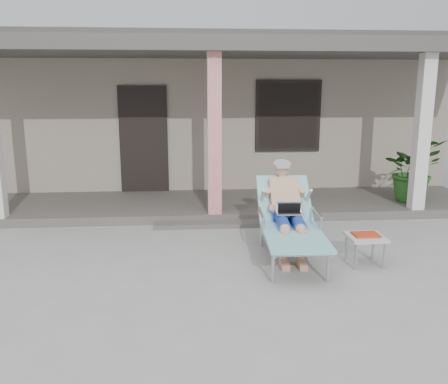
{
  "coord_description": "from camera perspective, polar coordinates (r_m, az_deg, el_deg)",
  "views": [
    {
      "loc": [
        -0.46,
        -5.55,
        2.22
      ],
      "look_at": [
        0.03,
        0.6,
        0.85
      ],
      "focal_mm": 38.0,
      "sensor_mm": 36.0,
      "label": 1
    }
  ],
  "objects": [
    {
      "name": "ground",
      "position": [
        5.99,
        0.16,
        -9.22
      ],
      "size": [
        60.0,
        60.0,
        0.0
      ],
      "primitive_type": "plane",
      "color": "#9E9E99",
      "rests_on": "ground"
    },
    {
      "name": "potted_palm",
      "position": [
        9.37,
        21.73,
        2.47
      ],
      "size": [
        1.32,
        1.25,
        1.16
      ],
      "primitive_type": "imported",
      "rotation": [
        0.0,
        0.0,
        0.43
      ],
      "color": "#26591E",
      "rests_on": "porch_deck"
    },
    {
      "name": "porch_overhang",
      "position": [
        8.52,
        -1.54,
        16.34
      ],
      "size": [
        10.0,
        2.3,
        2.85
      ],
      "color": "silver",
      "rests_on": "porch_deck"
    },
    {
      "name": "porch_step",
      "position": [
        7.72,
        -0.98,
        -3.89
      ],
      "size": [
        2.0,
        0.3,
        0.07
      ],
      "primitive_type": "cube",
      "color": "#605B56",
      "rests_on": "ground"
    },
    {
      "name": "lounger",
      "position": [
        6.31,
        7.82,
        -0.7
      ],
      "size": [
        0.84,
        2.0,
        1.28
      ],
      "rotation": [
        0.0,
        0.0,
        -0.05
      ],
      "color": "#B7B7BC",
      "rests_on": "ground"
    },
    {
      "name": "porch_deck",
      "position": [
        8.82,
        -1.46,
        -1.56
      ],
      "size": [
        10.0,
        2.0,
        0.15
      ],
      "primitive_type": "cube",
      "color": "#605B56",
      "rests_on": "ground"
    },
    {
      "name": "side_table",
      "position": [
        6.29,
        16.67,
        -5.37
      ],
      "size": [
        0.45,
        0.45,
        0.41
      ],
      "rotation": [
        0.0,
        0.0,
        0.0
      ],
      "color": "beige",
      "rests_on": "ground"
    },
    {
      "name": "house",
      "position": [
        12.06,
        -2.43,
        9.87
      ],
      "size": [
        10.4,
        5.4,
        3.3
      ],
      "color": "gray",
      "rests_on": "ground"
    }
  ]
}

